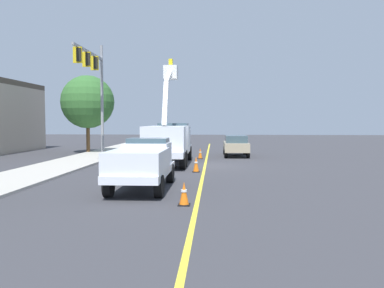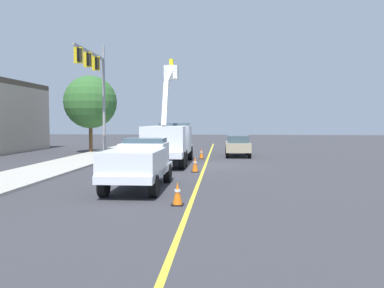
# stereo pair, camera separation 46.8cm
# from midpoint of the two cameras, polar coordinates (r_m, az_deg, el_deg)

# --- Properties ---
(ground) EXTENTS (120.00, 120.00, 0.00)m
(ground) POSITION_cam_midpoint_polar(r_m,az_deg,el_deg) (25.07, 2.42, -3.17)
(ground) COLOR #38383D
(sidewalk_far_side) EXTENTS (60.04, 4.37, 0.12)m
(sidewalk_far_side) POSITION_cam_midpoint_polar(r_m,az_deg,el_deg) (26.89, -17.06, -2.75)
(sidewalk_far_side) COLOR #B2ADA3
(sidewalk_far_side) RESTS_ON ground
(lane_centre_stripe) EXTENTS (50.00, 0.80, 0.01)m
(lane_centre_stripe) POSITION_cam_midpoint_polar(r_m,az_deg,el_deg) (25.07, 2.42, -3.16)
(lane_centre_stripe) COLOR yellow
(lane_centre_stripe) RESTS_ON ground
(utility_bucket_truck) EXTENTS (8.23, 2.68, 7.00)m
(utility_bucket_truck) POSITION_cam_midpoint_polar(r_m,az_deg,el_deg) (26.12, -2.72, 0.63)
(utility_bucket_truck) COLOR white
(utility_bucket_truck) RESTS_ON ground
(service_pickup_truck) EXTENTS (5.63, 2.25, 2.06)m
(service_pickup_truck) POSITION_cam_midpoint_polar(r_m,az_deg,el_deg) (16.50, -6.89, -2.62)
(service_pickup_truck) COLOR white
(service_pickup_truck) RESTS_ON ground
(passing_minivan) EXTENTS (4.82, 2.00, 1.69)m
(passing_minivan) POSITION_cam_midpoint_polar(r_m,az_deg,el_deg) (32.21, 7.01, -0.03)
(passing_minivan) COLOR tan
(passing_minivan) RESTS_ON ground
(traffic_cone_leading) EXTENTS (0.40, 0.40, 0.80)m
(traffic_cone_leading) POSITION_cam_midpoint_polar(r_m,az_deg,el_deg) (13.30, -1.10, -7.19)
(traffic_cone_leading) COLOR black
(traffic_cone_leading) RESTS_ON ground
(traffic_cone_mid_front) EXTENTS (0.40, 0.40, 0.88)m
(traffic_cone_mid_front) POSITION_cam_midpoint_polar(r_m,az_deg,el_deg) (21.93, 1.06, -2.96)
(traffic_cone_mid_front) COLOR black
(traffic_cone_mid_front) RESTS_ON ground
(traffic_cone_mid_rear) EXTENTS (0.40, 0.40, 0.81)m
(traffic_cone_mid_rear) POSITION_cam_midpoint_polar(r_m,az_deg,el_deg) (29.85, 1.82, -1.38)
(traffic_cone_mid_rear) COLOR black
(traffic_cone_mid_rear) RESTS_ON ground
(traffic_signal_mast) EXTENTS (6.26, 0.61, 8.57)m
(traffic_signal_mast) POSITION_cam_midpoint_polar(r_m,az_deg,el_deg) (29.37, -13.24, 9.16)
(traffic_signal_mast) COLOR gray
(traffic_signal_mast) RESTS_ON ground
(street_tree_right) EXTENTS (4.67, 4.67, 6.88)m
(street_tree_right) POSITION_cam_midpoint_polar(r_m,az_deg,el_deg) (36.29, -14.11, 5.89)
(street_tree_right) COLOR brown
(street_tree_right) RESTS_ON ground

